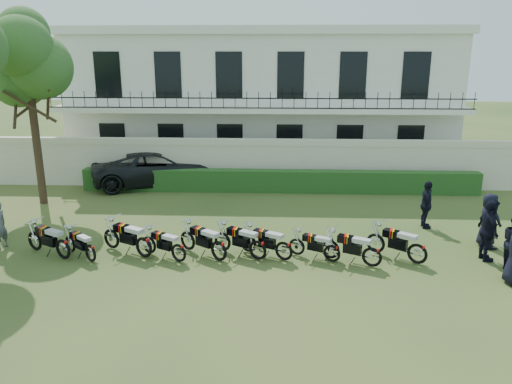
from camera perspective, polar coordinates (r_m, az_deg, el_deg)
ground at (r=16.14m, az=-0.95°, el=-6.92°), size 100.00×100.00×0.00m
perimeter_wall at (r=23.43m, az=0.22°, el=3.36°), size 30.00×0.35×2.30m
hedge at (r=22.79m, az=2.65°, el=1.25°), size 18.00×0.60×1.00m
building at (r=28.93m, az=0.72°, el=10.86°), size 20.40×9.60×7.40m
tree_west_near at (r=22.17m, az=-24.66°, el=13.56°), size 3.40×3.20×7.90m
motorcycle_0 at (r=16.54m, az=-21.23°, el=-5.60°), size 1.81×1.05×1.09m
motorcycle_1 at (r=16.09m, az=-18.42°, el=-6.20°), size 1.41×1.12×0.94m
motorcycle_2 at (r=15.92m, az=-12.72°, el=-5.63°), size 1.87×1.10×1.13m
motorcycle_3 at (r=15.43m, az=-8.85°, el=-6.40°), size 1.61×0.97×0.98m
motorcycle_4 at (r=15.35m, az=-4.28°, el=-6.18°), size 1.67×1.26×1.09m
motorcycle_5 at (r=15.37m, az=0.21°, el=-6.13°), size 1.75×1.08×1.07m
motorcycle_6 at (r=15.37m, az=3.22°, el=-6.23°), size 1.71×1.00×1.03m
motorcycle_7 at (r=15.43m, az=8.70°, el=-6.50°), size 1.58×0.85×0.93m
motorcycle_8 at (r=15.30m, az=13.14°, el=-6.73°), size 1.77×0.95×1.05m
motorcycle_9 at (r=15.86m, az=18.00°, el=-6.20°), size 1.67×1.27×1.09m
suv at (r=24.37m, az=-11.29°, el=2.72°), size 6.54×4.49×1.66m
officer_2 at (r=16.78m, az=24.98°, el=-4.07°), size 0.55×1.15×1.92m
officer_3 at (r=18.06m, az=25.00°, el=-2.92°), size 0.80×1.00×1.79m
officer_4 at (r=18.05m, az=25.28°, el=-3.25°), size 0.78×0.91×1.62m
officer_5 at (r=19.06m, az=18.90°, el=-1.39°), size 0.47×1.04×1.75m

